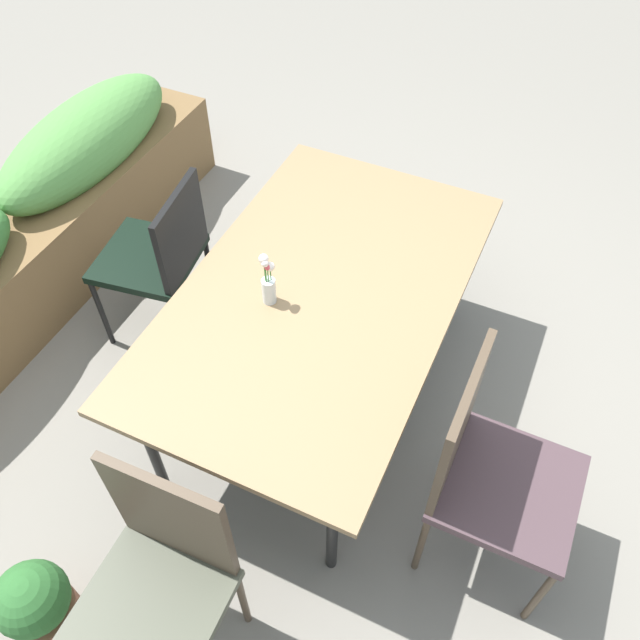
{
  "coord_description": "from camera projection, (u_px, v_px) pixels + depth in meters",
  "views": [
    {
      "loc": [
        -1.7,
        -0.77,
        2.67
      ],
      "look_at": [
        -0.04,
        0.0,
        0.53
      ],
      "focal_mm": 36.58,
      "sensor_mm": 36.0,
      "label": 1
    }
  ],
  "objects": [
    {
      "name": "ground_plane",
      "position": [
        324.0,
        384.0,
        3.24
      ],
      "size": [
        12.0,
        12.0,
        0.0
      ],
      "primitive_type": "plane",
      "color": "gray"
    },
    {
      "name": "dining_table",
      "position": [
        320.0,
        298.0,
        2.71
      ],
      "size": [
        1.78,
        1.07,
        0.72
      ],
      "color": "#8C704C",
      "rests_on": "ground"
    },
    {
      "name": "chair_far_side",
      "position": [
        160.0,
        253.0,
        3.09
      ],
      "size": [
        0.51,
        0.51,
        0.9
      ],
      "rotation": [
        0.0,
        0.0,
        0.15
      ],
      "color": "black",
      "rests_on": "ground"
    },
    {
      "name": "chair_near_left",
      "position": [
        489.0,
        467.0,
        2.32
      ],
      "size": [
        0.49,
        0.49,
        1.01
      ],
      "rotation": [
        0.0,
        0.0,
        3.14
      ],
      "color": "#4A373C",
      "rests_on": "ground"
    },
    {
      "name": "chair_end_left",
      "position": [
        160.0,
        575.0,
        2.07
      ],
      "size": [
        0.46,
        0.46,
        0.99
      ],
      "rotation": [
        0.0,
        0.0,
        1.6
      ],
      "color": "#484B3B",
      "rests_on": "ground"
    },
    {
      "name": "flower_vase",
      "position": [
        268.0,
        282.0,
        2.56
      ],
      "size": [
        0.06,
        0.06,
        0.25
      ],
      "color": "silver",
      "rests_on": "dining_table"
    },
    {
      "name": "planter_box",
      "position": [
        20.0,
        243.0,
        3.34
      ],
      "size": [
        2.89,
        0.51,
        0.82
      ],
      "color": "brown",
      "rests_on": "ground"
    },
    {
      "name": "potted_plant",
      "position": [
        38.0,
        606.0,
        2.34
      ],
      "size": [
        0.27,
        0.27,
        0.43
      ],
      "color": "#9E6047",
      "rests_on": "ground"
    }
  ]
}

